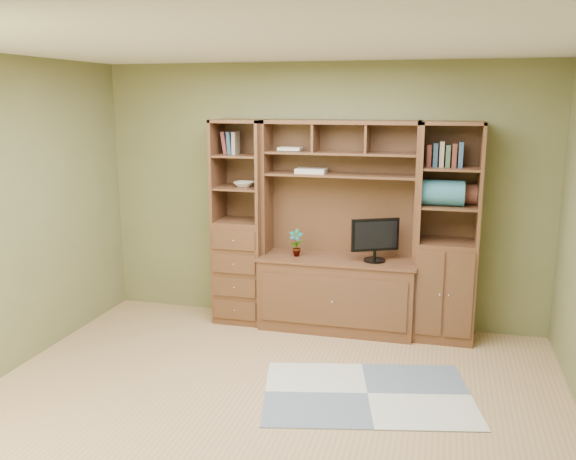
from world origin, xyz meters
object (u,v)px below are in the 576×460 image
(right_tower, at_px, (448,233))
(monitor, at_px, (375,232))
(center_hutch, at_px, (338,228))
(left_tower, at_px, (241,222))

(right_tower, distance_m, monitor, 0.67)
(right_tower, bearing_deg, center_hutch, -177.77)
(center_hutch, relative_size, left_tower, 1.00)
(right_tower, relative_size, monitor, 3.59)
(center_hutch, distance_m, left_tower, 1.00)
(center_hutch, height_order, left_tower, same)
(center_hutch, height_order, monitor, center_hutch)
(right_tower, bearing_deg, left_tower, 180.00)
(left_tower, xyz_separation_m, right_tower, (2.02, 0.00, 0.00))
(monitor, bearing_deg, right_tower, -19.98)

